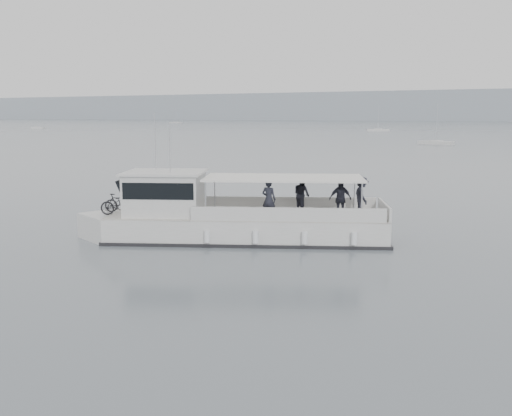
% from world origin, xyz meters
% --- Properties ---
extents(ground, '(1400.00, 1400.00, 0.00)m').
position_xyz_m(ground, '(0.00, 0.00, 0.00)').
color(ground, slate).
rests_on(ground, ground).
extents(tour_boat, '(14.67, 8.71, 6.36)m').
position_xyz_m(tour_boat, '(-3.43, -0.95, 1.04)').
color(tour_boat, silver).
rests_on(tour_boat, ground).
extents(moored_fleet, '(408.11, 347.65, 10.70)m').
position_xyz_m(moored_fleet, '(-36.20, 196.01, 0.36)').
color(moored_fleet, silver).
rests_on(moored_fleet, ground).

